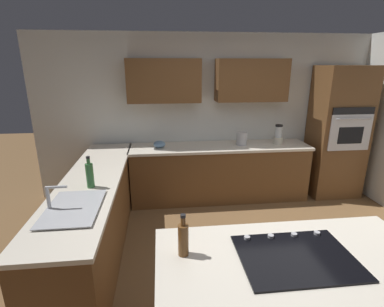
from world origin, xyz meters
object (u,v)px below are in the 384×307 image
at_px(sink_unit, 72,207).
at_px(kettle, 242,139).
at_px(blender, 278,136).
at_px(wall_oven, 338,133).
at_px(cooktop, 296,256).
at_px(oil_bottle, 183,239).
at_px(dish_soap_bottle, 90,175).
at_px(mixing_bowl, 159,144).

relative_size(sink_unit, kettle, 3.39).
relative_size(blender, kettle, 1.51).
xyz_separation_m(wall_oven, cooktop, (2.00, 2.77, -0.15)).
distance_m(cooktop, kettle, 2.81).
distance_m(blender, kettle, 0.60).
xyz_separation_m(cooktop, blender, (-1.00, -2.78, 0.13)).
height_order(blender, oil_bottle, blender).
distance_m(kettle, oil_bottle, 2.90).
bearing_deg(oil_bottle, blender, -123.25).
bearing_deg(oil_bottle, cooktop, 171.32).
relative_size(wall_oven, cooktop, 2.78).
bearing_deg(dish_soap_bottle, cooktop, 140.33).
xyz_separation_m(sink_unit, mixing_bowl, (-0.78, -1.92, 0.03)).
xyz_separation_m(kettle, dish_soap_bottle, (2.02, 1.44, 0.04)).
bearing_deg(wall_oven, kettle, -0.53).
height_order(blender, mixing_bowl, blender).
xyz_separation_m(wall_oven, blender, (1.00, -0.01, -0.03)).
bearing_deg(oil_bottle, dish_soap_bottle, -54.62).
height_order(blender, dish_soap_bottle, dish_soap_bottle).
height_order(kettle, oil_bottle, oil_bottle).
distance_m(wall_oven, dish_soap_bottle, 3.89).
relative_size(cooktop, blender, 2.43).
bearing_deg(wall_oven, mixing_bowl, -0.29).
bearing_deg(kettle, sink_unit, 42.72).
bearing_deg(oil_bottle, wall_oven, -136.03).
height_order(mixing_bowl, kettle, kettle).
bearing_deg(cooktop, wall_oven, -125.91).
xyz_separation_m(mixing_bowl, dish_soap_bottle, (0.72, 1.44, 0.09)).
xyz_separation_m(cooktop, mixing_bowl, (0.90, -2.78, 0.04)).
relative_size(dish_soap_bottle, oil_bottle, 1.11).
relative_size(kettle, dish_soap_bottle, 0.61).
bearing_deg(cooktop, blender, -109.84).
height_order(sink_unit, blender, blender).
bearing_deg(wall_oven, blender, -0.84).
distance_m(kettle, dish_soap_bottle, 2.48).
distance_m(cooktop, oil_bottle, 0.76).
distance_m(mixing_bowl, dish_soap_bottle, 1.61).
bearing_deg(cooktop, oil_bottle, -8.68).
bearing_deg(kettle, cooktop, 81.75).
bearing_deg(blender, dish_soap_bottle, 28.78).
bearing_deg(mixing_bowl, kettle, 180.00).
height_order(cooktop, dish_soap_bottle, dish_soap_bottle).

